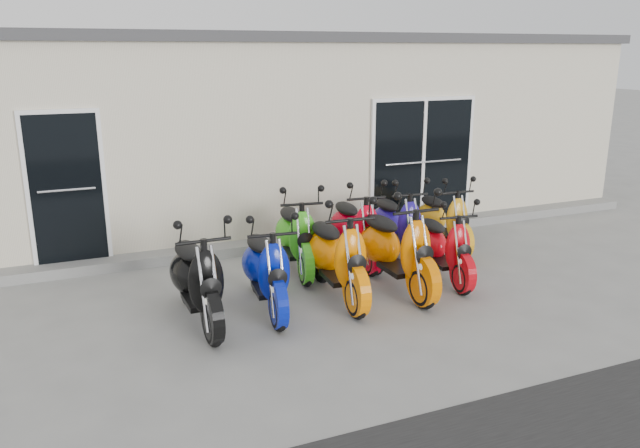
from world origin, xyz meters
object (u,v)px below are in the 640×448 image
Objects in this scene: scooter_front_blue at (266,258)px; scooter_back_red at (355,219)px; scooter_front_black at (196,267)px; scooter_back_blue at (397,215)px; scooter_front_orange_b at (397,237)px; scooter_back_yellow at (444,211)px; scooter_front_red at (444,237)px; scooter_back_green at (296,226)px; scooter_front_orange_a at (337,245)px.

scooter_back_red is at bearing 39.25° from scooter_front_blue.
scooter_front_black is 1.06× the size of scooter_back_blue.
scooter_front_orange_b is 1.17× the size of scooter_back_yellow.
scooter_back_blue is (-0.07, 1.15, 0.04)m from scooter_front_red.
scooter_front_blue reaches higher than scooter_back_yellow.
scooter_front_red is at bearing -24.13° from scooter_back_green.
scooter_front_blue is at bearing -155.47° from scooter_back_yellow.
scooter_front_black is 1.12× the size of scooter_front_red.
scooter_back_blue is (3.34, 1.26, -0.04)m from scooter_front_black.
scooter_front_blue is at bearing -141.42° from scooter_back_red.
scooter_front_black is 1.04× the size of scooter_back_red.
scooter_front_red is at bearing 5.13° from scooter_front_orange_a.
scooter_front_orange_a is at bearing -75.58° from scooter_back_green.
scooter_front_red is at bearing 6.65° from scooter_front_blue.
scooter_front_black reaches higher than scooter_back_blue.
scooter_front_orange_b reaches higher than scooter_front_black.
scooter_front_orange_b is 0.79m from scooter_front_red.
scooter_front_orange_b is at bearing -0.71° from scooter_front_black.
scooter_front_orange_a is at bearing -171.96° from scooter_front_red.
scooter_front_black is 1.11× the size of scooter_back_yellow.
scooter_back_red is at bearing 23.89° from scooter_front_black.
scooter_front_orange_a is at bearing 177.65° from scooter_front_orange_b.
scooter_back_blue is 0.86m from scooter_back_yellow.
scooter_front_orange_a is 1.09× the size of scooter_back_blue.
scooter_front_black is 3.57m from scooter_back_blue.
scooter_back_red is at bearing 90.38° from scooter_front_orange_b.
scooter_front_black is 1.03× the size of scooter_back_green.
scooter_front_orange_a is at bearing -137.57° from scooter_back_blue.
scooter_front_blue is at bearing -149.46° from scooter_back_blue.
scooter_front_black is at bearing -149.78° from scooter_back_red.
scooter_front_black reaches higher than scooter_back_yellow.
scooter_front_black reaches higher than scooter_front_blue.
scooter_back_blue is at bearing 6.66° from scooter_back_red.
scooter_front_blue is 1.02× the size of scooter_back_blue.
scooter_front_blue is 0.94m from scooter_front_orange_a.
scooter_back_green is at bearing 99.26° from scooter_front_orange_a.
scooter_back_green is 1.03× the size of scooter_back_blue.
scooter_back_red is (0.83, 1.17, -0.05)m from scooter_front_orange_a.
scooter_front_orange_b is 1.42m from scooter_back_blue.
scooter_front_orange_a is 1.14× the size of scooter_back_yellow.
scooter_back_red reaches higher than scooter_back_yellow.
scooter_front_red is 0.95× the size of scooter_back_blue.
scooter_front_black is at bearing -174.24° from scooter_front_orange_a.
scooter_front_blue reaches higher than scooter_back_blue.
scooter_front_orange_a reaches higher than scooter_back_green.
scooter_back_yellow is at bearing 62.97° from scooter_front_red.
scooter_back_blue is (0.71, 1.23, -0.08)m from scooter_front_orange_b.
scooter_back_yellow is (2.41, 1.23, -0.09)m from scooter_front_orange_a.
scooter_front_orange_a is 1.06× the size of scooter_back_green.
scooter_back_blue is (1.67, 0.03, -0.02)m from scooter_back_green.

